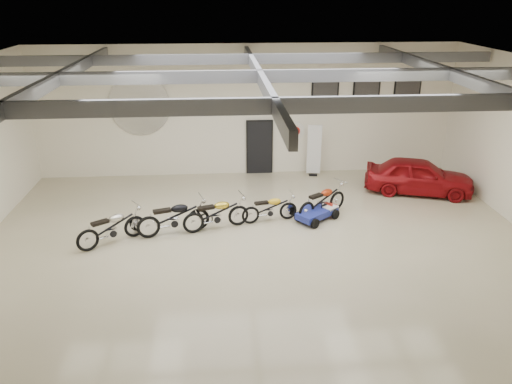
{
  "coord_description": "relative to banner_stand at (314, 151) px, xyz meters",
  "views": [
    {
      "loc": [
        -1.07,
        -12.77,
        6.76
      ],
      "look_at": [
        0.0,
        1.2,
        1.1
      ],
      "focal_mm": 35.0,
      "sensor_mm": 36.0,
      "label": 1
    }
  ],
  "objects": [
    {
      "name": "poster_mid",
      "position": [
        2.01,
        0.46,
        2.11
      ],
      "size": [
        1.05,
        0.08,
        1.35
      ],
      "primitive_type": null,
      "color": "black",
      "rests_on": "back_wall"
    },
    {
      "name": "motorcycle_silver",
      "position": [
        -6.8,
        -5.22,
        -0.46
      ],
      "size": [
        2.02,
        1.66,
        1.05
      ],
      "primitive_type": null,
      "rotation": [
        0.0,
        0.0,
        0.6
      ],
      "color": "silver",
      "rests_on": "floor"
    },
    {
      "name": "oil_sign",
      "position": [
        -0.69,
        0.45,
        0.71
      ],
      "size": [
        0.72,
        0.1,
        0.72
      ],
      "primitive_type": null,
      "color": "white",
      "rests_on": "back_wall"
    },
    {
      "name": "logo_plaque",
      "position": [
        -6.59,
        0.45,
        1.81
      ],
      "size": [
        2.3,
        0.06,
        1.16
      ],
      "primitive_type": null,
      "color": "silver",
      "rests_on": "back_wall"
    },
    {
      "name": "ceiling",
      "position": [
        -2.59,
        -5.5,
        4.01
      ],
      "size": [
        16.0,
        12.0,
        0.01
      ],
      "primitive_type": "cube",
      "color": "slate",
      "rests_on": "back_wall"
    },
    {
      "name": "motorcycle_black",
      "position": [
        -5.07,
        -4.73,
        -0.43
      ],
      "size": [
        2.24,
        1.24,
        1.11
      ],
      "primitive_type": null,
      "rotation": [
        0.0,
        0.0,
        0.29
      ],
      "color": "silver",
      "rests_on": "floor"
    },
    {
      "name": "poster_right",
      "position": [
        3.61,
        0.46,
        2.11
      ],
      "size": [
        1.05,
        0.08,
        1.35
      ],
      "primitive_type": null,
      "color": "black",
      "rests_on": "back_wall"
    },
    {
      "name": "ceiling_beams",
      "position": [
        -2.59,
        -5.5,
        3.76
      ],
      "size": [
        15.8,
        11.8,
        0.32
      ],
      "primitive_type": null,
      "color": "#585A60",
      "rests_on": "ceiling"
    },
    {
      "name": "go_kart",
      "position": [
        -0.51,
        -4.0,
        -0.67
      ],
      "size": [
        1.87,
        1.71,
        0.64
      ],
      "primitive_type": null,
      "rotation": [
        0.0,
        0.0,
        0.67
      ],
      "color": "navy",
      "rests_on": "floor"
    },
    {
      "name": "motorcycle_red",
      "position": [
        -0.4,
        -3.74,
        -0.47
      ],
      "size": [
        1.99,
        1.63,
        1.04
      ],
      "primitive_type": null,
      "rotation": [
        0.0,
        0.0,
        0.6
      ],
      "color": "silver",
      "rests_on": "floor"
    },
    {
      "name": "door",
      "position": [
        -2.09,
        0.45,
        0.06
      ],
      "size": [
        0.92,
        0.08,
        2.1
      ],
      "primitive_type": "cube",
      "color": "black",
      "rests_on": "back_wall"
    },
    {
      "name": "back_wall",
      "position": [
        -2.59,
        0.5,
        1.51
      ],
      "size": [
        16.0,
        0.02,
        5.0
      ],
      "primitive_type": "cube",
      "color": "white",
      "rests_on": "floor"
    },
    {
      "name": "motorcycle_yellow",
      "position": [
        -2.14,
        -4.08,
        -0.53
      ],
      "size": [
        1.84,
        0.88,
        0.92
      ],
      "primitive_type": null,
      "rotation": [
        0.0,
        0.0,
        0.2
      ],
      "color": "silver",
      "rests_on": "floor"
    },
    {
      "name": "banner_stand",
      "position": [
        0.0,
        0.0,
        0.0
      ],
      "size": [
        0.56,
        0.29,
        1.98
      ],
      "primitive_type": null,
      "rotation": [
        0.0,
        0.0,
        -0.14
      ],
      "color": "white",
      "rests_on": "floor"
    },
    {
      "name": "floor",
      "position": [
        -2.59,
        -5.5,
        -0.99
      ],
      "size": [
        16.0,
        12.0,
        0.01
      ],
      "primitive_type": "cube",
      "color": "#BFB092",
      "rests_on": "ground"
    },
    {
      "name": "poster_left",
      "position": [
        0.41,
        0.46,
        2.11
      ],
      "size": [
        1.05,
        0.08,
        1.35
      ],
      "primitive_type": null,
      "color": "black",
      "rests_on": "back_wall"
    },
    {
      "name": "vintage_car",
      "position": [
        3.41,
        -2.07,
        -0.35
      ],
      "size": [
        2.56,
        4.03,
        1.28
      ],
      "primitive_type": "imported",
      "rotation": [
        0.0,
        0.0,
        1.27
      ],
      "color": "maroon",
      "rests_on": "floor"
    },
    {
      "name": "motorcycle_gold",
      "position": [
        -3.81,
        -4.5,
        -0.46
      ],
      "size": [
        2.13,
        1.21,
        1.06
      ],
      "primitive_type": null,
      "rotation": [
        0.0,
        0.0,
        0.3
      ],
      "color": "silver",
      "rests_on": "floor"
    }
  ]
}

